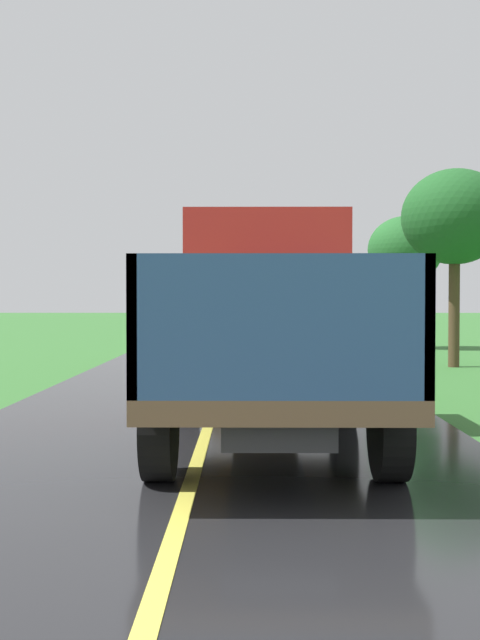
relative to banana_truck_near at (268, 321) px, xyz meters
The scene contains 4 objects.
banana_truck_near is the anchor object (origin of this frame).
banana_truck_far 14.71m from the banana_truck_near, 90.11° to the left, with size 2.38×5.81×2.80m.
roadside_tree_near_left 18.63m from the banana_truck_near, 73.57° to the left, with size 2.58×2.58×4.62m.
roadside_tree_mid_right 11.78m from the banana_truck_near, 64.25° to the left, with size 2.69×2.69×5.04m.
Camera 1 is at (0.51, 2.93, 1.74)m, focal length 44.10 mm.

